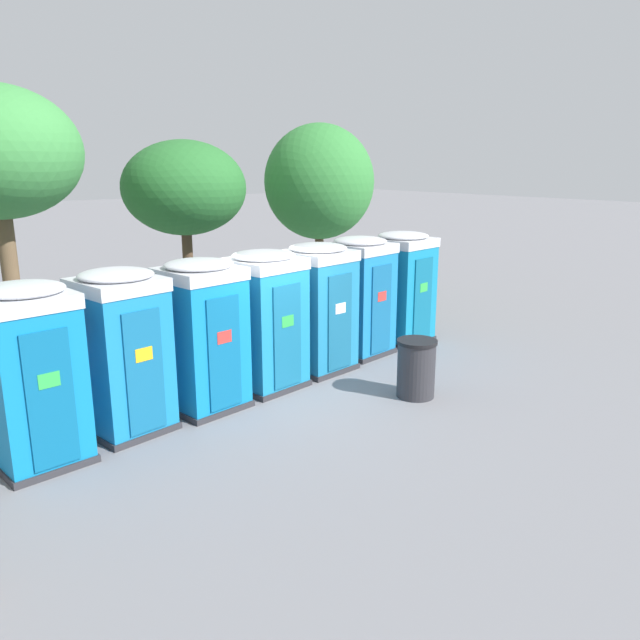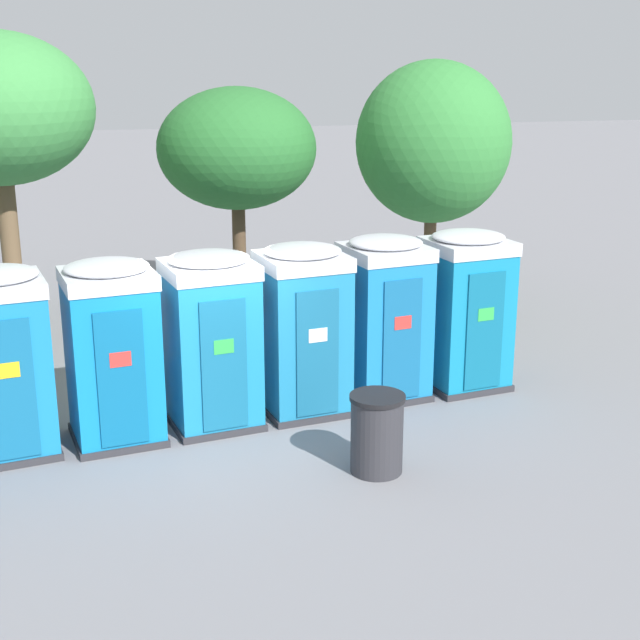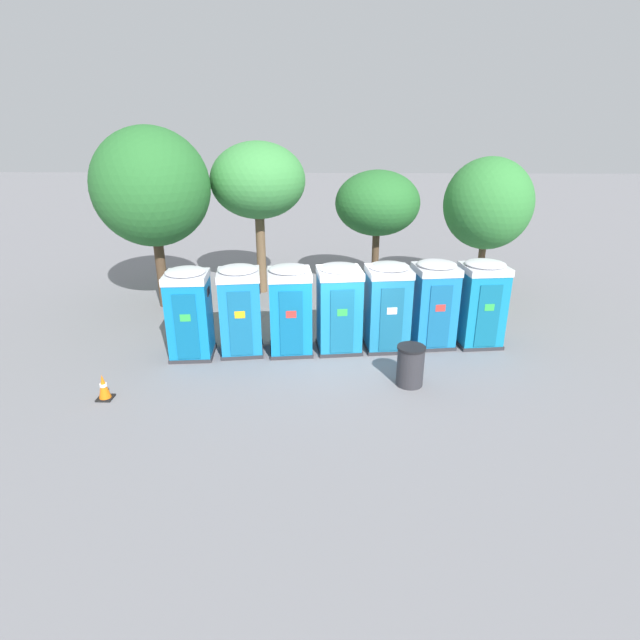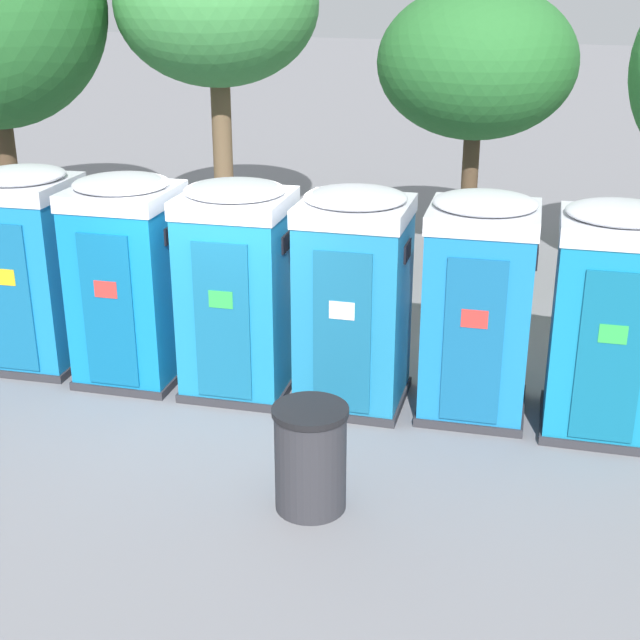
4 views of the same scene
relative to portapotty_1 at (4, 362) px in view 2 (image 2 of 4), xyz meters
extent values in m
plane|color=slate|center=(2.78, 0.14, -1.28)|extent=(120.00, 120.00, 0.00)
cube|color=#2D2D33|center=(0.00, 0.01, -1.23)|extent=(1.34, 1.36, 0.10)
cube|color=#1779B6|center=(0.00, 0.01, -0.13)|extent=(1.28, 1.30, 2.10)
cube|color=#125E8E|center=(0.09, -0.57, -0.21)|extent=(0.61, 0.12, 1.85)
cube|color=yellow|center=(0.09, -0.59, 0.07)|extent=(0.28, 0.05, 0.20)
cube|color=black|center=(0.56, 0.09, 0.60)|extent=(0.08, 0.36, 0.20)
cube|color=#2D2D33|center=(1.39, 0.07, -1.23)|extent=(1.35, 1.35, 0.10)
cube|color=#1079BA|center=(1.39, 0.07, -0.13)|extent=(1.29, 1.28, 2.10)
cube|color=#0D5E91|center=(1.47, -0.51, -0.21)|extent=(0.63, 0.11, 1.85)
cube|color=red|center=(1.47, -0.52, 0.07)|extent=(0.28, 0.04, 0.20)
cube|color=black|center=(1.97, 0.15, 0.60)|extent=(0.07, 0.36, 0.20)
cube|color=silver|center=(1.39, 0.07, 1.02)|extent=(1.33, 1.32, 0.20)
ellipsoid|color=silver|center=(1.39, 0.07, 1.17)|extent=(1.26, 1.26, 0.18)
cube|color=#2D2D33|center=(2.77, 0.25, -1.23)|extent=(1.39, 1.36, 0.10)
cube|color=#1A7FB4|center=(2.77, 0.25, -0.13)|extent=(1.32, 1.29, 2.10)
cube|color=#14638C|center=(2.85, -0.32, -0.21)|extent=(0.64, 0.12, 1.85)
cube|color=green|center=(2.85, -0.34, 0.07)|extent=(0.28, 0.05, 0.20)
cube|color=black|center=(3.36, 0.34, 0.60)|extent=(0.07, 0.36, 0.20)
cube|color=silver|center=(2.77, 0.25, 1.02)|extent=(1.36, 1.33, 0.20)
ellipsoid|color=silver|center=(2.77, 0.25, 1.17)|extent=(1.30, 1.27, 0.18)
cube|color=#2D2D33|center=(4.15, 0.43, -1.23)|extent=(1.35, 1.33, 0.10)
cube|color=teal|center=(4.15, 0.43, -0.13)|extent=(1.29, 1.27, 2.10)
cube|color=#165F86|center=(4.22, -0.16, -0.21)|extent=(0.64, 0.11, 1.85)
cube|color=white|center=(4.22, -0.17, 0.07)|extent=(0.28, 0.04, 0.20)
cube|color=black|center=(4.74, 0.50, 0.60)|extent=(0.07, 0.36, 0.20)
cube|color=silver|center=(4.15, 0.43, 1.02)|extent=(1.33, 1.31, 0.20)
ellipsoid|color=silver|center=(4.15, 0.43, 1.17)|extent=(1.26, 1.25, 0.18)
cube|color=#2D2D33|center=(5.52, 0.70, -1.23)|extent=(1.35, 1.35, 0.10)
cube|color=#1976B6|center=(5.52, 0.70, -0.13)|extent=(1.29, 1.29, 2.10)
cube|color=#135C8E|center=(5.60, 0.12, -0.21)|extent=(0.63, 0.12, 1.85)
cube|color=red|center=(5.60, 0.10, 0.07)|extent=(0.28, 0.05, 0.20)
cube|color=black|center=(6.09, 0.78, 0.60)|extent=(0.07, 0.36, 0.20)
cube|color=silver|center=(5.52, 0.70, 1.02)|extent=(1.33, 1.33, 0.20)
ellipsoid|color=silver|center=(5.52, 0.70, 1.17)|extent=(1.26, 1.26, 0.18)
cube|color=#2D2D33|center=(6.91, 0.79, -1.23)|extent=(1.37, 1.34, 0.10)
cube|color=#137DAA|center=(6.91, 0.79, -0.13)|extent=(1.31, 1.28, 2.10)
cube|color=#0E6185|center=(6.98, 0.21, -0.21)|extent=(0.64, 0.11, 1.85)
cube|color=green|center=(6.98, 0.19, 0.07)|extent=(0.28, 0.04, 0.20)
cube|color=black|center=(7.50, 0.87, 0.60)|extent=(0.07, 0.36, 0.20)
cube|color=silver|center=(6.91, 0.79, 1.02)|extent=(1.35, 1.32, 0.20)
ellipsoid|color=silver|center=(6.91, 0.79, 1.17)|extent=(1.28, 1.25, 0.18)
cylinder|color=brown|center=(-0.19, 5.63, 0.46)|extent=(0.35, 0.35, 3.49)
cylinder|color=brown|center=(8.13, 5.30, 0.02)|extent=(0.25, 0.25, 2.59)
ellipsoid|color=#337F38|center=(8.13, 5.30, 2.21)|extent=(3.15, 3.15, 3.26)
cylinder|color=#4C3826|center=(4.22, 5.99, 0.09)|extent=(0.27, 0.27, 2.74)
ellipsoid|color=#286B2D|center=(4.22, 5.99, 2.12)|extent=(3.17, 3.17, 2.41)
cylinder|color=#2D2D33|center=(4.54, -1.86, -0.79)|extent=(0.67, 0.67, 0.98)
cylinder|color=black|center=(4.54, -1.86, -0.27)|extent=(0.71, 0.71, 0.06)
camera|label=1|loc=(-3.36, -8.90, 2.79)|focal=35.00mm
camera|label=2|loc=(1.09, -11.75, 3.78)|focal=50.00mm
camera|label=3|loc=(2.61, -13.07, 4.78)|focal=28.00mm
camera|label=4|loc=(7.28, -8.55, 3.43)|focal=50.00mm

